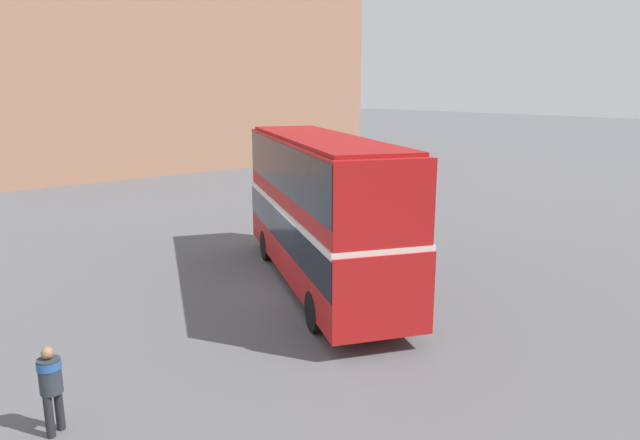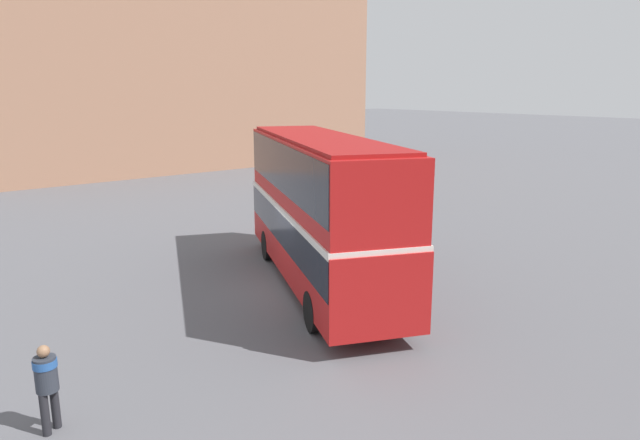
% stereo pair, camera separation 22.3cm
% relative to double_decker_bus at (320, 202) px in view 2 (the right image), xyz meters
% --- Properties ---
extents(ground_plane, '(240.00, 240.00, 0.00)m').
position_rel_double_decker_bus_xyz_m(ground_plane, '(-0.04, -1.01, -2.75)').
color(ground_plane, '#5B5B60').
extents(building_row_left, '(11.58, 31.74, 15.15)m').
position_rel_double_decker_bus_xyz_m(building_row_left, '(-31.17, 9.91, 4.83)').
color(building_row_left, '#9E7056').
rests_on(building_row_left, ground_plane).
extents(double_decker_bus, '(10.94, 6.58, 4.80)m').
position_rel_double_decker_bus_xyz_m(double_decker_bus, '(0.00, 0.00, 0.00)').
color(double_decker_bus, red).
rests_on(double_decker_bus, ground_plane).
extents(pedestrian_foreground, '(0.59, 0.59, 1.72)m').
position_rel_double_decker_bus_xyz_m(pedestrian_foreground, '(3.27, -8.97, -1.70)').
color(pedestrian_foreground, '#232328').
rests_on(pedestrian_foreground, ground_plane).
extents(parked_car_kerb_near, '(4.20, 2.51, 1.54)m').
position_rel_double_decker_bus_xyz_m(parked_car_kerb_near, '(-7.37, 8.87, -1.96)').
color(parked_car_kerb_near, slate).
rests_on(parked_car_kerb_near, ground_plane).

